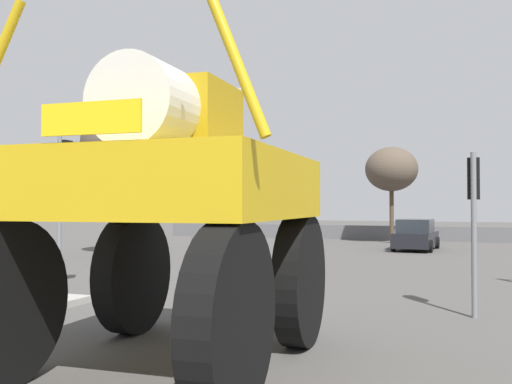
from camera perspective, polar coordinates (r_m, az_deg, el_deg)
The scene contains 10 objects.
ground_plane at distance 18.97m, azimuth 7.52°, elevation -8.02°, with size 120.00×120.00×0.00m, color #4C4947.
oversize_sprayer at distance 8.18m, azimuth -8.50°, elevation -1.19°, with size 4.07×5.37×4.78m.
sedan_ahead at distance 29.37m, azimuth 15.56°, elevation -4.18°, with size 2.07×4.19×1.52m.
traffic_signal_near_left at distance 15.93m, azimuth -18.54°, elevation 1.35°, with size 0.24×0.54×4.04m.
traffic_signal_near_right at distance 12.36m, azimuth 20.77°, elevation -0.48°, with size 0.24×0.54×3.28m.
traffic_signal_far_left at distance 32.55m, azimuth 5.11°, elevation -0.19°, with size 0.24×0.55×3.88m.
streetlight_far_left at distance 32.16m, azimuth -4.08°, elevation 3.44°, with size 1.99×0.24×8.79m.
bare_tree_left at distance 26.27m, azimuth -12.94°, elevation 4.68°, with size 3.77×3.77×6.56m.
bare_tree_far_center at distance 34.38m, azimuth 13.28°, elevation 2.19°, with size 3.03×3.03×5.58m.
roadside_barrier at distance 36.88m, azimuth 13.96°, elevation -3.99°, with size 31.63×0.24×0.90m, color #59595B.
Camera 1 is at (4.27, -0.35, 2.24)m, focal length 40.35 mm.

